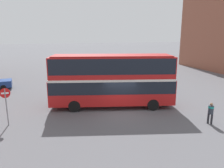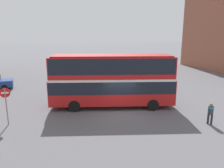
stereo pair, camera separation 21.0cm
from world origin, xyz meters
TOP-DOWN VIEW (x-y plane):
  - ground_plane at (0.00, 0.00)m, footprint 240.00×240.00m
  - double_decker_bus at (-0.21, 1.56)m, footprint 10.91×5.13m
  - pedestrian_foreground at (5.37, -4.19)m, footprint 0.53×0.53m
  - parked_car_kerb_near at (4.48, 12.88)m, footprint 4.38×2.52m
  - no_entry_sign at (-8.47, -0.05)m, footprint 0.70×0.08m

SIDE VIEW (x-z plane):
  - ground_plane at x=0.00m, z-range 0.00..0.00m
  - parked_car_kerb_near at x=4.48m, z-range 0.01..1.53m
  - pedestrian_foreground at x=5.37m, z-range 0.18..1.77m
  - no_entry_sign at x=-8.47m, z-range 0.49..3.21m
  - double_decker_bus at x=-0.21m, z-range 0.33..4.92m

